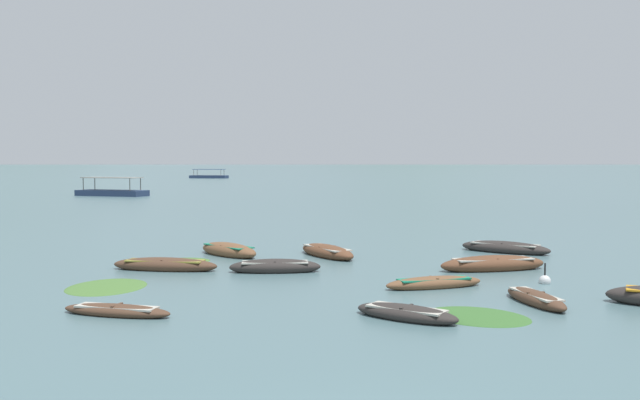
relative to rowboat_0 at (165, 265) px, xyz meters
The scene contains 19 objects.
ground_plane 1482.38m from the rowboat_0, 89.71° to the left, with size 6000.00×6000.00×0.00m, color slate.
mountain_1 1915.35m from the rowboat_0, 108.13° to the left, with size 604.18×604.18×250.94m, color slate.
mountain_2 1486.49m from the rowboat_0, 82.66° to the left, with size 582.77×582.77×213.60m, color #56665B.
rowboat_0 is the anchor object (origin of this frame).
rowboat_1 14.25m from the rowboat_0, 26.11° to the right, with size 1.53×3.26×0.49m.
rowboat_2 7.60m from the rowboat_0, 32.49° to the left, with size 3.16×4.22×0.66m.
rowboat_3 4.42m from the rowboat_0, ahead, with size 3.64×1.38×0.64m.
rowboat_4 10.75m from the rowboat_0, 19.85° to the right, with size 3.65×1.96×0.49m.
rowboat_6 13.02m from the rowboat_0, ahead, with size 4.61×2.32×0.73m.
rowboat_7 8.05m from the rowboat_0, 85.87° to the right, with size 3.40×1.59×0.39m.
rowboat_8 15.88m from the rowboat_0, 20.66° to the left, with size 4.31×3.57×0.66m.
rowboat_9 4.72m from the rowboat_0, 66.53° to the left, with size 3.57×3.67×0.73m.
rowboat_12 12.04m from the rowboat_0, 44.02° to the right, with size 3.10×2.55×0.49m.
ferry_0 62.61m from the rowboat_0, 109.60° to the left, with size 9.57×5.75×2.54m.
ferry_2 153.92m from the rowboat_0, 99.46° to the left, with size 10.19×4.97×2.54m.
mooring_buoy 14.42m from the rowboat_0, 11.08° to the right, with size 0.42×0.42×0.84m.
weed_patch_0 13.36m from the rowboat_0, 37.03° to the right, with size 3.00×2.38×0.14m, color #38662D.
weed_patch_1 2.64m from the rowboat_0, 82.73° to the left, with size 2.03×1.56×0.14m, color #477033.
weed_patch_4 3.91m from the rowboat_0, 106.55° to the right, with size 3.38×2.63×0.14m, color #477033.
Camera 1 is at (-0.88, -9.36, 4.30)m, focal length 38.63 mm.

